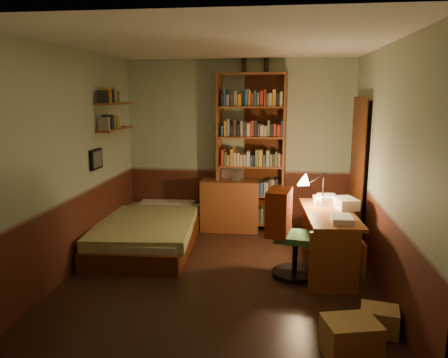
# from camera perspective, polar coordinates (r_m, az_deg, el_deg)

# --- Properties ---
(floor) EXTENTS (3.50, 4.00, 0.02)m
(floor) POSITION_cam_1_polar(r_m,az_deg,el_deg) (5.22, -0.37, -12.58)
(floor) COLOR black
(floor) RESTS_ON ground
(ceiling) EXTENTS (3.50, 4.00, 0.02)m
(ceiling) POSITION_cam_1_polar(r_m,az_deg,el_deg) (4.80, -0.41, 17.35)
(ceiling) COLOR silver
(ceiling) RESTS_ON wall_back
(wall_back) EXTENTS (3.50, 0.02, 2.60)m
(wall_back) POSITION_cam_1_polar(r_m,az_deg,el_deg) (6.82, 1.93, 4.50)
(wall_back) COLOR #92A586
(wall_back) RESTS_ON ground
(wall_left) EXTENTS (0.02, 4.00, 2.60)m
(wall_left) POSITION_cam_1_polar(r_m,az_deg,el_deg) (5.37, -19.34, 2.06)
(wall_left) COLOR #92A586
(wall_left) RESTS_ON ground
(wall_right) EXTENTS (0.02, 4.00, 2.60)m
(wall_right) POSITION_cam_1_polar(r_m,az_deg,el_deg) (4.92, 20.36, 1.20)
(wall_right) COLOR #92A586
(wall_right) RESTS_ON ground
(wall_front) EXTENTS (3.50, 0.02, 2.60)m
(wall_front) POSITION_cam_1_polar(r_m,az_deg,el_deg) (2.91, -5.83, -4.72)
(wall_front) COLOR #92A586
(wall_front) RESTS_ON ground
(doorway) EXTENTS (0.06, 0.90, 2.00)m
(doorway) POSITION_cam_1_polar(r_m,az_deg,el_deg) (6.22, 17.22, 0.56)
(doorway) COLOR black
(doorway) RESTS_ON ground
(door_trim) EXTENTS (0.02, 0.98, 2.08)m
(door_trim) POSITION_cam_1_polar(r_m,az_deg,el_deg) (6.22, 16.91, 0.57)
(door_trim) COLOR #461E0A
(door_trim) RESTS_ON ground
(bed) EXTENTS (1.29, 2.28, 0.66)m
(bed) POSITION_cam_1_polar(r_m,az_deg,el_deg) (6.23, -9.61, -5.40)
(bed) COLOR olive
(bed) RESTS_ON ground
(dresser) EXTENTS (0.89, 0.45, 0.78)m
(dresser) POSITION_cam_1_polar(r_m,az_deg,el_deg) (6.76, 0.82, -3.40)
(dresser) COLOR brown
(dresser) RESTS_ON ground
(mini_stereo) EXTENTS (0.35, 0.31, 0.15)m
(mini_stereo) POSITION_cam_1_polar(r_m,az_deg,el_deg) (6.78, 1.15, 0.68)
(mini_stereo) COLOR #B2B2B7
(mini_stereo) RESTS_ON dresser
(bookshelf) EXTENTS (1.05, 0.41, 2.38)m
(bookshelf) POSITION_cam_1_polar(r_m,az_deg,el_deg) (6.66, 3.60, 3.39)
(bookshelf) COLOR brown
(bookshelf) RESTS_ON ground
(bottle_left) EXTENTS (0.08, 0.08, 0.26)m
(bottle_left) POSITION_cam_1_polar(r_m,az_deg,el_deg) (6.73, 2.64, 14.76)
(bottle_left) COLOR black
(bottle_left) RESTS_ON bookshelf
(bottle_right) EXTENTS (0.07, 0.07, 0.24)m
(bottle_right) POSITION_cam_1_polar(r_m,az_deg,el_deg) (6.71, 5.55, 14.67)
(bottle_right) COLOR black
(bottle_right) RESTS_ON bookshelf
(desk) EXTENTS (0.66, 1.38, 0.72)m
(desk) POSITION_cam_1_polar(r_m,az_deg,el_deg) (5.39, 13.44, -7.88)
(desk) COLOR brown
(desk) RESTS_ON ground
(paper_stack) EXTENTS (0.32, 0.38, 0.13)m
(paper_stack) POSITION_cam_1_polar(r_m,az_deg,el_deg) (5.48, 15.56, -3.07)
(paper_stack) COLOR silver
(paper_stack) RESTS_ON desk
(desk_lamp) EXTENTS (0.22, 0.22, 0.57)m
(desk_lamp) POSITION_cam_1_polar(r_m,az_deg,el_deg) (5.52, 12.85, -0.48)
(desk_lamp) COLOR black
(desk_lamp) RESTS_ON desk
(office_chair) EXTENTS (0.52, 0.48, 0.92)m
(office_chair) POSITION_cam_1_polar(r_m,az_deg,el_deg) (5.12, 9.32, -7.57)
(office_chair) COLOR #33623A
(office_chair) RESTS_ON ground
(red_jacket) EXTENTS (0.25, 0.45, 0.52)m
(red_jacket) POSITION_cam_1_polar(r_m,az_deg,el_deg) (5.03, 8.42, 0.64)
(red_jacket) COLOR #8D2B09
(red_jacket) RESTS_ON office_chair
(wall_shelf_lower) EXTENTS (0.20, 0.90, 0.03)m
(wall_shelf_lower) POSITION_cam_1_polar(r_m,az_deg,el_deg) (6.29, -14.03, 6.35)
(wall_shelf_lower) COLOR brown
(wall_shelf_lower) RESTS_ON wall_left
(wall_shelf_upper) EXTENTS (0.20, 0.90, 0.03)m
(wall_shelf_upper) POSITION_cam_1_polar(r_m,az_deg,el_deg) (6.27, -14.19, 9.54)
(wall_shelf_upper) COLOR brown
(wall_shelf_upper) RESTS_ON wall_left
(framed_picture) EXTENTS (0.04, 0.32, 0.26)m
(framed_picture) POSITION_cam_1_polar(r_m,az_deg,el_deg) (5.90, -16.36, 2.51)
(framed_picture) COLOR black
(framed_picture) RESTS_ON wall_left
(cardboard_box_a) EXTENTS (0.50, 0.44, 0.32)m
(cardboard_box_a) POSITION_cam_1_polar(r_m,az_deg,el_deg) (3.86, 16.22, -19.41)
(cardboard_box_a) COLOR #A4854D
(cardboard_box_a) RESTS_ON ground
(cardboard_box_b) EXTENTS (0.37, 0.32, 0.23)m
(cardboard_box_b) POSITION_cam_1_polar(r_m,az_deg,el_deg) (4.30, 19.62, -16.95)
(cardboard_box_b) COLOR #A4854D
(cardboard_box_b) RESTS_ON ground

